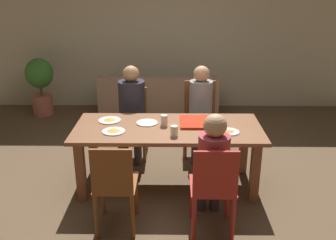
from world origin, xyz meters
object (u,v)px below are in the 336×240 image
chair_1 (200,113)px  person_1 (201,105)px  plate_0 (147,123)px  drinking_glass_0 (174,131)px  plate_2 (114,131)px  chair_3 (115,185)px  chair_0 (213,188)px  chair_2 (133,119)px  plate_3 (229,132)px  potted_plant (40,82)px  couch (159,101)px  drinking_glass_1 (164,120)px  person_0 (213,161)px  pizza_box_0 (198,122)px  plate_1 (110,120)px  dining_table (168,136)px  person_2 (132,105)px

chair_1 → person_1: 0.22m
chair_1 → plate_0: size_ratio=4.07×
drinking_glass_0 → plate_0: bearing=130.1°
plate_2 → drinking_glass_0: drinking_glass_0 is taller
person_1 → chair_3: person_1 is taller
chair_0 → chair_2: chair_0 is taller
plate_2 → drinking_glass_0: size_ratio=2.21×
chair_1 → plate_3: bearing=-77.9°
potted_plant → person_1: bearing=-31.7°
chair_1 → plate_3: size_ratio=4.51×
chair_0 → plate_3: size_ratio=4.17×
couch → potted_plant: size_ratio=1.96×
potted_plant → drinking_glass_1: bearing=-47.5°
person_0 → chair_3: person_0 is taller
plate_2 → person_0: bearing=-31.0°
person_0 → drinking_glass_1: bearing=120.3°
person_0 → pizza_box_0: (-0.08, 0.87, 0.06)m
person_1 → plate_1: size_ratio=4.78×
plate_1 → drinking_glass_0: size_ratio=2.31×
person_0 → chair_2: size_ratio=1.29×
person_0 → couch: person_0 is taller
drinking_glass_0 → chair_1: bearing=73.6°
couch → chair_1: bearing=-66.7°
chair_0 → plate_2: 1.28m
potted_plant → dining_table: bearing=-47.4°
chair_3 → plate_2: chair_3 is taller
chair_1 → plate_1: 1.34m
person_2 → potted_plant: 2.44m
potted_plant → chair_2: bearing=-41.6°
chair_1 → person_1: bearing=-90.0°
pizza_box_0 → plate_3: (0.31, -0.27, -0.00)m
person_0 → plate_1: person_0 is taller
chair_0 → plate_1: 1.57m
drinking_glass_0 → couch: drinking_glass_0 is taller
chair_1 → chair_3: chair_1 is taller
plate_3 → drinking_glass_1: drinking_glass_1 is taller
person_0 → potted_plant: (-2.65, 3.18, -0.10)m
plate_1 → potted_plant: potted_plant is taller
person_1 → potted_plant: size_ratio=1.22×
chair_0 → chair_2: (-0.90, 1.78, 0.00)m
drinking_glass_0 → drinking_glass_1: (-0.11, 0.29, 0.01)m
plate_2 → couch: 2.56m
dining_table → plate_1: bearing=164.9°
plate_1 → plate_0: bearing=-9.7°
plate_0 → dining_table: bearing=-24.4°
plate_2 → drinking_glass_1: drinking_glass_1 is taller
person_0 → couch: size_ratio=0.59×
chair_1 → person_0: bearing=-90.0°
person_2 → plate_1: bearing=-109.5°
plate_1 → drinking_glass_1: drinking_glass_1 is taller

